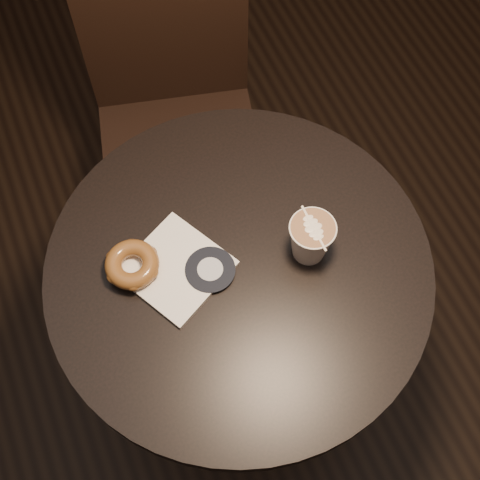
{
  "coord_description": "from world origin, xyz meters",
  "views": [
    {
      "loc": [
        -0.19,
        -0.46,
        1.84
      ],
      "look_at": [
        0.01,
        0.03,
        0.79
      ],
      "focal_mm": 50.0,
      "sensor_mm": 36.0,
      "label": 1
    }
  ],
  "objects_px": {
    "chair": "(173,96)",
    "cafe_table": "(239,306)",
    "pastry_bag": "(176,268)",
    "latte_cup": "(311,240)",
    "doughnut": "(132,264)"
  },
  "relations": [
    {
      "from": "chair",
      "to": "doughnut",
      "type": "height_order",
      "value": "chair"
    },
    {
      "from": "chair",
      "to": "pastry_bag",
      "type": "height_order",
      "value": "chair"
    },
    {
      "from": "cafe_table",
      "to": "pastry_bag",
      "type": "distance_m",
      "value": 0.23
    },
    {
      "from": "cafe_table",
      "to": "doughnut",
      "type": "xyz_separation_m",
      "value": [
        -0.18,
        0.07,
        0.22
      ]
    },
    {
      "from": "cafe_table",
      "to": "chair",
      "type": "height_order",
      "value": "chair"
    },
    {
      "from": "cafe_table",
      "to": "latte_cup",
      "type": "height_order",
      "value": "latte_cup"
    },
    {
      "from": "latte_cup",
      "to": "doughnut",
      "type": "bearing_deg",
      "value": 163.83
    },
    {
      "from": "cafe_table",
      "to": "latte_cup",
      "type": "relative_size",
      "value": 8.15
    },
    {
      "from": "pastry_bag",
      "to": "latte_cup",
      "type": "relative_size",
      "value": 1.75
    },
    {
      "from": "chair",
      "to": "cafe_table",
      "type": "bearing_deg",
      "value": -82.92
    },
    {
      "from": "latte_cup",
      "to": "pastry_bag",
      "type": "bearing_deg",
      "value": 165.63
    },
    {
      "from": "chair",
      "to": "pastry_bag",
      "type": "relative_size",
      "value": 6.1
    },
    {
      "from": "latte_cup",
      "to": "chair",
      "type": "bearing_deg",
      "value": 95.91
    },
    {
      "from": "doughnut",
      "to": "cafe_table",
      "type": "bearing_deg",
      "value": -20.27
    },
    {
      "from": "doughnut",
      "to": "latte_cup",
      "type": "distance_m",
      "value": 0.32
    }
  ]
}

